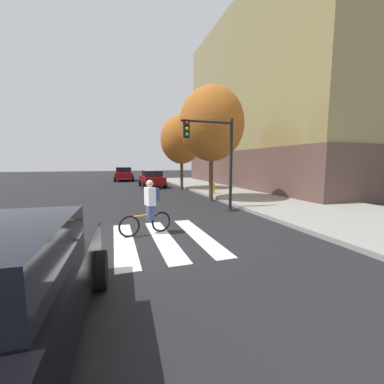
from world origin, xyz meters
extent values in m
plane|color=black|center=(0.00, 0.00, 0.00)|extent=(120.00, 120.00, 0.00)
cube|color=gray|center=(8.75, 0.00, 0.07)|extent=(6.50, 50.00, 0.15)
cube|color=silver|center=(-2.20, 0.00, 0.01)|extent=(0.55, 3.94, 0.01)
cube|color=silver|center=(-1.10, 0.00, 0.01)|extent=(0.55, 3.94, 0.01)
cube|color=silver|center=(0.00, 0.00, 0.01)|extent=(0.55, 3.94, 0.01)
cube|color=silver|center=(1.10, 0.00, 0.01)|extent=(0.55, 3.94, 0.01)
cube|color=silver|center=(2.21, 0.00, 0.01)|extent=(0.55, 3.94, 0.01)
cylinder|color=black|center=(-0.51, -2.43, 0.34)|extent=(0.27, 0.69, 0.68)
cube|color=maroon|center=(3.12, 15.31, 0.65)|extent=(1.82, 4.34, 0.66)
cube|color=black|center=(3.12, 15.17, 1.23)|extent=(1.59, 2.09, 0.52)
cylinder|color=black|center=(2.19, 16.67, 0.32)|extent=(0.24, 0.64, 0.64)
cylinder|color=black|center=(3.99, 16.71, 0.32)|extent=(0.24, 0.64, 0.64)
cylinder|color=black|center=(2.25, 13.91, 0.32)|extent=(0.24, 0.64, 0.64)
cylinder|color=black|center=(4.05, 13.95, 0.32)|extent=(0.24, 0.64, 0.64)
cube|color=maroon|center=(1.04, 23.90, 0.71)|extent=(2.15, 4.84, 0.72)
cube|color=black|center=(1.04, 23.74, 1.36)|extent=(1.82, 2.35, 0.57)
cylinder|color=black|center=(0.13, 25.46, 0.35)|extent=(0.28, 0.71, 0.70)
cylinder|color=black|center=(2.11, 25.36, 0.35)|extent=(0.28, 0.71, 0.70)
cylinder|color=black|center=(-0.02, 22.43, 0.35)|extent=(0.28, 0.71, 0.70)
cylinder|color=black|center=(1.96, 22.33, 0.35)|extent=(0.28, 0.71, 0.70)
torus|color=black|center=(1.19, 0.74, 0.33)|extent=(0.65, 0.23, 0.66)
torus|color=black|center=(0.18, 0.47, 0.33)|extent=(0.65, 0.23, 0.66)
cylinder|color=orange|center=(0.69, 0.60, 0.61)|extent=(0.87, 0.28, 0.05)
cylinder|color=orange|center=(0.84, 0.65, 0.68)|extent=(0.04, 0.04, 0.45)
cube|color=#384772|center=(0.84, 0.65, 0.73)|extent=(0.27, 0.32, 0.56)
cube|color=silver|center=(0.84, 0.65, 1.18)|extent=(0.33, 0.41, 0.56)
sphere|color=tan|center=(0.84, 0.65, 1.58)|extent=(0.22, 0.22, 0.22)
cube|color=navy|center=(1.01, 0.69, 1.23)|extent=(0.23, 0.31, 0.40)
cylinder|color=black|center=(5.00, 3.42, 2.10)|extent=(0.14, 0.14, 4.20)
cylinder|color=black|center=(3.80, 3.42, 4.00)|extent=(2.40, 0.10, 0.10)
cube|color=black|center=(2.84, 3.42, 3.65)|extent=(0.24, 0.20, 0.76)
sphere|color=red|center=(2.84, 3.31, 3.89)|extent=(0.14, 0.14, 0.14)
sphere|color=gold|center=(2.84, 3.31, 3.65)|extent=(0.14, 0.14, 0.14)
sphere|color=green|center=(2.84, 3.31, 3.41)|extent=(0.14, 0.14, 0.14)
cylinder|color=gold|center=(6.11, 8.10, 0.47)|extent=(0.22, 0.22, 0.65)
sphere|color=gold|center=(6.11, 8.10, 0.84)|extent=(0.18, 0.18, 0.18)
cylinder|color=gold|center=(6.27, 8.10, 0.51)|extent=(0.12, 0.09, 0.09)
cylinder|color=#4C3823|center=(5.15, 6.18, 1.46)|extent=(0.24, 0.24, 2.92)
ellipsoid|color=#A5591E|center=(5.15, 6.18, 4.37)|extent=(3.63, 3.63, 4.18)
cylinder|color=#4C3823|center=(5.10, 12.27, 1.35)|extent=(0.24, 0.24, 2.70)
ellipsoid|color=#A5591E|center=(5.10, 12.27, 4.04)|extent=(3.36, 3.36, 3.86)
cube|color=brown|center=(18.67, 13.02, 1.60)|extent=(18.16, 21.17, 3.20)
cube|color=olive|center=(18.67, 13.02, 9.34)|extent=(17.80, 20.74, 12.28)
camera|label=1|loc=(-0.22, -6.82, 2.23)|focal=22.78mm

